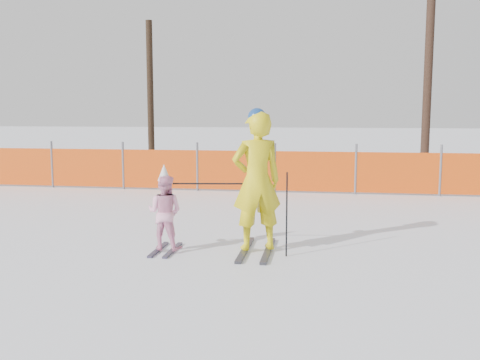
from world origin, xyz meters
TOP-DOWN VIEW (x-y plane):
  - ground at (0.00, 0.00)m, footprint 120.00×120.00m
  - adult at (0.31, 0.09)m, footprint 0.86×1.40m
  - child at (-1.02, -0.08)m, footprint 0.58×0.85m
  - ski_poles at (0.23, -0.05)m, footprint 1.67×0.21m
  - safety_fence at (-3.41, 5.86)m, footprint 17.16×0.06m
  - tree_trunks at (2.89, 10.03)m, footprint 10.98×0.86m

SIDE VIEW (x-z plane):
  - ground at x=0.00m, z-range 0.00..0.00m
  - safety_fence at x=-3.41m, z-range -0.07..1.18m
  - child at x=-1.02m, z-range -0.05..1.23m
  - ski_poles at x=0.23m, z-range 0.19..1.39m
  - adult at x=0.31m, z-range 0.00..2.09m
  - tree_trunks at x=2.89m, z-range -0.24..6.00m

